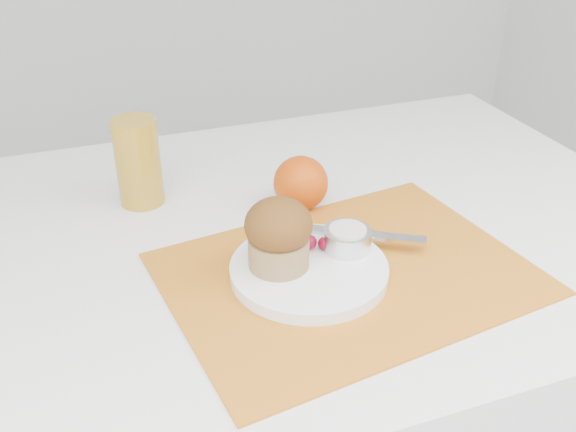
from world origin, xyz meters
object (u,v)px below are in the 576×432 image
object	(u,v)px
table	(281,406)
orange	(301,183)
muffin	(279,234)
plate	(309,270)
juice_glass	(138,162)

from	to	relation	value
table	orange	xyz separation A→B (m)	(0.05, 0.04, 0.42)
table	muffin	bearing A→B (deg)	-109.61
orange	muffin	distance (m)	0.19
plate	juice_glass	xyz separation A→B (m)	(-0.17, 0.28, 0.06)
plate	juice_glass	world-z (taller)	juice_glass
table	muffin	world-z (taller)	muffin
plate	muffin	distance (m)	0.07
plate	juice_glass	size ratio (longest dim) A/B	1.49
plate	juice_glass	bearing A→B (deg)	121.40
orange	juice_glass	world-z (taller)	juice_glass
plate	table	bearing A→B (deg)	87.26
juice_glass	muffin	distance (m)	0.30
orange	juice_glass	bearing A→B (deg)	155.79
table	plate	bearing A→B (deg)	-92.74
juice_glass	orange	bearing A→B (deg)	-24.21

